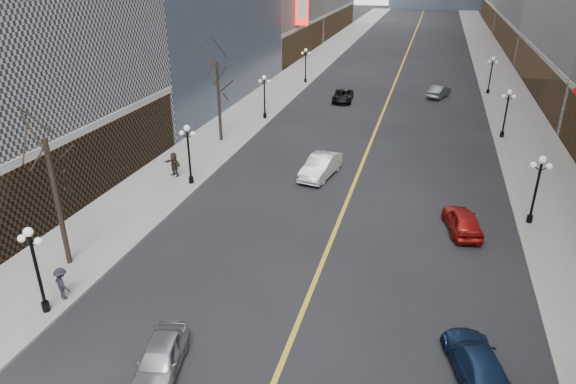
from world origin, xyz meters
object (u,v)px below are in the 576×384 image
Objects in this scene: streetlamp_west_1 at (188,148)px; car_nb_far at (343,96)px; streetlamp_east_3 at (491,71)px; car_sb_near at (476,362)px; streetlamp_east_1 at (538,183)px; streetlamp_east_2 at (507,108)px; car_nb_near at (160,359)px; car_sb_far at (439,91)px; streetlamp_west_0 at (35,262)px; streetlamp_west_2 at (264,92)px; streetlamp_west_3 at (306,62)px; car_nb_mid at (321,166)px; car_sb_mid at (462,221)px.

car_nb_far is at bearing 76.51° from streetlamp_west_1.
streetlamp_east_3 is 0.98× the size of car_sb_near.
streetlamp_east_1 is at bearing -62.67° from car_nb_far.
car_nb_near is (-16.42, -36.00, -2.19)m from streetlamp_east_2.
streetlamp_west_1 is at bearing 80.54° from car_sb_far.
streetlamp_west_0 is at bearing -114.41° from streetlamp_east_3.
streetlamp_west_0 is 1.01× the size of car_sb_far.
streetlamp_east_2 is 23.60m from streetlamp_west_2.
streetlamp_west_0 is 44.24m from car_nb_far.
streetlamp_west_2 is at bearing 90.00° from streetlamp_west_0.
car_nb_near is at bearing -78.72° from streetlamp_west_2.
streetlamp_west_2 is 1.00× the size of streetlamp_west_3.
streetlamp_east_1 is 15.32m from car_nb_mid.
car_sb_mid is at bearing -153.18° from streetlamp_east_1.
car_sb_near is at bearing -97.02° from streetlamp_east_2.
streetlamp_west_0 and streetlamp_west_1 have the same top height.
streetlamp_west_0 is 7.77m from car_nb_near.
streetlamp_west_2 is at bearing 58.83° from car_sb_far.
streetlamp_west_3 is 18.05m from car_sb_far.
streetlamp_east_3 and streetlamp_west_0 have the same top height.
streetlamp_east_2 reaches higher than car_nb_far.
car_sb_mid is (19.38, -38.13, -2.15)m from streetlamp_west_3.
streetlamp_east_1 is at bearing 119.10° from car_sb_far.
streetlamp_west_3 is at bearing 90.00° from streetlamp_west_0.
car_nb_mid is at bearing -114.65° from streetlamp_east_3.
streetlamp_west_1 is at bearing -52.73° from car_sb_near.
streetlamp_west_0 reaches higher than car_nb_mid.
streetlamp_west_0 is 0.98× the size of car_sb_near.
car_nb_near is 12.83m from car_sb_near.
car_nb_mid is at bearing 65.96° from streetlamp_west_0.
car_nb_far is (6.64, 43.68, -2.23)m from streetlamp_west_0.
car_sb_far is (17.64, 48.81, -2.17)m from streetlamp_west_0.
car_nb_far is at bearing 43.81° from car_sb_far.
streetlamp_west_1 reaches higher than car_sb_mid.
streetlamp_east_3 reaches higher than car_sb_near.
car_nb_far is (-16.96, 27.68, -2.23)m from streetlamp_east_1.
streetlamp_east_2 is 29.68m from streetlamp_west_3.
streetlamp_east_3 is 57.10m from streetlamp_west_0.
streetlamp_west_3 is (0.00, 36.00, 0.00)m from streetlamp_west_1.
streetlamp_east_2 is 1.00× the size of streetlamp_east_3.
streetlamp_east_3 and streetlamp_west_2 have the same top height.
streetlamp_west_1 and streetlamp_west_3 have the same top height.
streetlamp_east_3 is 1.08× the size of car_nb_near.
car_nb_far is at bearing 150.27° from streetlamp_east_2.
car_sb_mid reaches higher than car_nb_near.
streetlamp_east_2 is at bearing -33.89° from car_nb_far.
car_sb_far is (-5.96, 32.81, -2.17)m from streetlamp_east_1.
streetlamp_west_2 is at bearing -90.00° from streetlamp_west_3.
car_nb_mid is (9.02, 20.23, -2.05)m from streetlamp_west_0.
car_sb_near is at bearing -36.89° from streetlamp_west_1.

